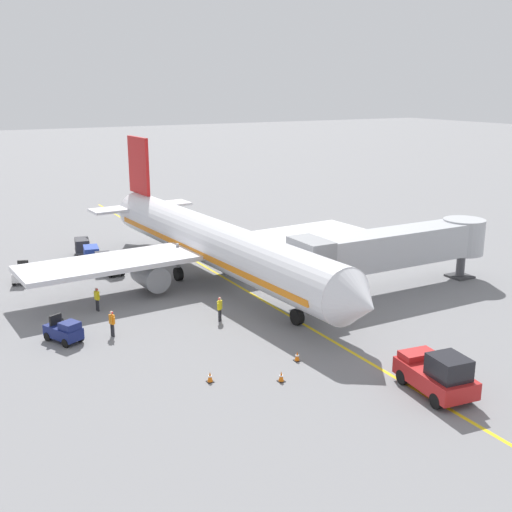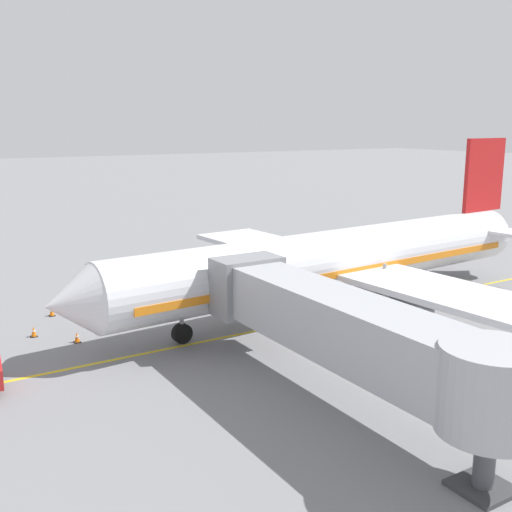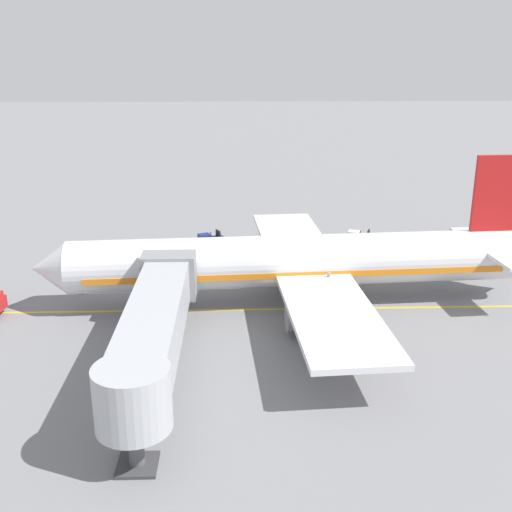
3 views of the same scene
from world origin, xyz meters
name	(u,v)px [view 2 (image 2 of 3)]	position (x,y,z in m)	size (l,w,h in m)	color
ground_plane	(331,316)	(0.00, 0.00, 0.00)	(400.00, 400.00, 0.00)	slate
gate_lead_in_line	(331,316)	(0.00, 0.00, 0.00)	(0.24, 80.00, 0.01)	gold
parked_airliner	(339,260)	(1.17, -1.52, 3.19)	(30.27, 37.34, 10.63)	silver
jet_bridge	(344,328)	(-10.04, 7.40, 3.46)	(17.63, 3.50, 4.98)	#A8AAAF
baggage_tug_lead	(158,269)	(14.62, 5.39, 0.71)	(2.15, 2.77, 1.62)	navy
baggage_tug_trailing	(343,266)	(7.77, -7.40, 0.71)	(1.50, 2.60, 1.62)	slate
baggage_tug_spare	(304,249)	(14.81, -8.75, 0.71)	(1.96, 2.75, 1.62)	silver
baggage_cart_front	(351,261)	(8.20, -8.52, 0.95)	(1.67, 2.98, 1.58)	#4C4C51
baggage_cart_second_in_train	(376,256)	(8.46, -11.46, 0.95)	(1.67, 2.98, 1.58)	#4C4C51
baggage_cart_third_in_train	(406,252)	(8.44, -14.81, 0.95)	(1.67, 2.98, 1.58)	#4C4C51
ground_crew_wing_walker	(230,267)	(11.32, 0.87, 0.95)	(0.32, 0.72, 1.69)	#232328
ground_crew_loader	(198,299)	(4.63, 6.85, 0.95)	(0.59, 0.56, 1.69)	#232328
ground_crew_marshaller	(166,274)	(11.76, 5.97, 0.95)	(0.32, 0.72, 1.69)	#232328
safety_cone_nose_left	(52,311)	(9.06, 14.78, 0.29)	(0.36, 0.36, 0.59)	black
safety_cone_nose_right	(34,332)	(5.69, 16.59, 0.29)	(0.36, 0.36, 0.59)	black
safety_cone_wing_tip	(77,337)	(3.52, 14.78, 0.29)	(0.36, 0.36, 0.59)	black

